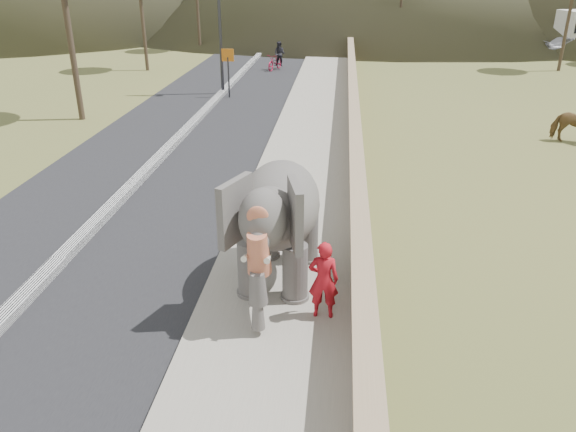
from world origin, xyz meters
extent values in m
plane|color=olive|center=(0.00, 0.00, 0.00)|extent=(160.00, 160.00, 0.00)
cube|color=black|center=(-5.00, 10.00, 0.01)|extent=(7.00, 120.00, 0.03)
cube|color=black|center=(-5.00, 10.00, 0.11)|extent=(0.35, 120.00, 0.22)
cube|color=#9E9687|center=(0.00, 10.00, 0.07)|extent=(3.00, 120.00, 0.15)
cube|color=tan|center=(1.65, 10.00, 0.55)|extent=(0.30, 120.00, 1.10)
cylinder|color=#2D2D32|center=(-5.00, 18.69, 4.00)|extent=(0.16, 0.16, 8.00)
cylinder|color=#2D2D33|center=(-4.50, 17.85, 1.00)|extent=(0.08, 0.08, 2.00)
cube|color=orange|center=(-4.50, 17.85, 2.10)|extent=(0.60, 0.05, 0.60)
imported|color=brown|center=(9.95, 11.40, 0.71)|extent=(1.76, 0.98, 1.42)
imported|color=silver|center=(17.92, 34.31, 0.72)|extent=(4.33, 1.98, 1.44)
imported|color=#A9121C|center=(0.95, -1.21, 0.92)|extent=(0.56, 0.37, 1.54)
imported|color=maroon|center=(-3.14, 26.14, 0.49)|extent=(1.19, 1.98, 0.98)
imported|color=black|center=(-2.85, 26.14, 1.01)|extent=(0.88, 0.77, 1.52)
camera|label=1|loc=(1.15, -10.09, 6.18)|focal=35.00mm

